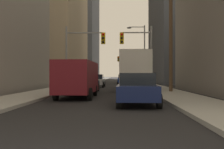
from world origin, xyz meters
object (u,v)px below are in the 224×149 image
Objects in this scene: sedan_navy at (137,89)px; traffic_signal_near_right at (138,47)px; sedan_black at (86,83)px; sedan_silver at (96,81)px; traffic_signal_near_left at (83,47)px; sedan_blue at (123,79)px; city_bus at (134,70)px; cargo_van_maroon at (78,77)px; traffic_signal_far_right at (126,63)px.

sedan_navy is 0.71× the size of traffic_signal_near_right.
sedan_silver is (0.02, 9.53, 0.00)m from sedan_black.
sedan_black is at bearing -148.63° from traffic_signal_near_right.
traffic_signal_near_left reaches higher than sedan_navy.
sedan_silver and sedan_blue have the same top height.
sedan_navy is 1.01× the size of sedan_silver.
sedan_silver is 0.70× the size of traffic_signal_near_right.
cargo_van_maroon is (-4.01, -9.19, -0.64)m from city_bus.
sedan_navy is 19.09m from sedan_silver.
traffic_signal_near_left is at bearing -98.90° from traffic_signal_far_right.
sedan_navy is at bearing -70.60° from traffic_signal_near_left.
sedan_black is 34.35m from traffic_signal_far_right.
sedan_black is (-3.59, 9.22, 0.00)m from sedan_navy.
cargo_van_maroon is 0.88× the size of traffic_signal_near_left.
traffic_signal_far_right is at bearing 89.10° from sedan_navy.
traffic_signal_near_right is at bearing 62.08° from cargo_van_maroon.
traffic_signal_near_right is at bearing -89.61° from traffic_signal_far_right.
traffic_signal_near_left reaches higher than sedan_black.
city_bus reaches higher than sedan_blue.
traffic_signal_near_right reaches higher than city_bus.
traffic_signal_far_right reaches higher than sedan_silver.
traffic_signal_near_right is (1.07, -16.45, 3.23)m from sedan_blue.
sedan_silver is 0.70× the size of traffic_signal_near_left.
traffic_signal_near_left is (-4.03, -16.45, 3.27)m from sedan_blue.
sedan_blue is (-0.76, 15.42, -1.16)m from city_bus.
cargo_van_maroon is at bearing -117.92° from traffic_signal_near_right.
traffic_signal_far_right reaches higher than sedan_black.
sedan_silver is (-3.57, 18.76, 0.00)m from sedan_navy.
cargo_van_maroon is at bearing -84.59° from traffic_signal_near_left.
sedan_black and sedan_blue have the same top height.
traffic_signal_near_right is (4.46, -6.81, 3.23)m from sedan_silver.
traffic_signal_near_left is at bearing 95.41° from cargo_van_maroon.
sedan_blue is 17.25m from traffic_signal_near_left.
city_bus is 2.75× the size of sedan_blue.
sedan_navy is 1.01× the size of sedan_blue.
traffic_signal_near_right and traffic_signal_far_right have the same top height.
sedan_black is 6.16m from traffic_signal_near_right.
sedan_black is (-4.16, -3.76, -1.16)m from city_bus.
cargo_van_maroon is 1.25× the size of sedan_blue.
sedan_navy is 0.71× the size of traffic_signal_far_right.
sedan_black is at bearing 111.25° from sedan_navy.
city_bus reaches higher than sedan_silver.
sedan_silver is 7.58m from traffic_signal_near_left.
sedan_navy and sedan_black have the same top height.
sedan_blue is at bearing 76.25° from traffic_signal_near_left.
cargo_van_maroon is at bearing 132.18° from sedan_navy.
traffic_signal_far_right is at bearing 89.81° from city_bus.
city_bus is 2.72× the size of sedan_navy.
city_bus is 5.73m from sedan_black.
sedan_black is at bearing -137.94° from city_bus.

